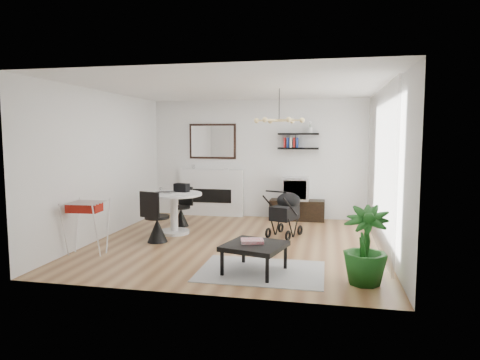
% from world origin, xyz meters
% --- Properties ---
extents(floor, '(5.00, 5.00, 0.00)m').
position_xyz_m(floor, '(0.00, 0.00, 0.00)').
color(floor, brown).
rests_on(floor, ground).
extents(ceiling, '(5.00, 5.00, 0.00)m').
position_xyz_m(ceiling, '(0.00, 0.00, 2.70)').
color(ceiling, white).
rests_on(ceiling, wall_back).
extents(wall_back, '(5.00, 0.00, 5.00)m').
position_xyz_m(wall_back, '(0.00, 2.50, 1.35)').
color(wall_back, white).
rests_on(wall_back, floor).
extents(wall_left, '(0.00, 5.00, 5.00)m').
position_xyz_m(wall_left, '(-2.50, 0.00, 1.35)').
color(wall_left, white).
rests_on(wall_left, floor).
extents(wall_right, '(0.00, 5.00, 5.00)m').
position_xyz_m(wall_right, '(2.50, 0.00, 1.35)').
color(wall_right, white).
rests_on(wall_right, floor).
extents(sheer_curtain, '(0.04, 3.60, 2.60)m').
position_xyz_m(sheer_curtain, '(2.40, 0.20, 1.35)').
color(sheer_curtain, white).
rests_on(sheer_curtain, wall_right).
extents(fireplace, '(1.50, 0.17, 2.16)m').
position_xyz_m(fireplace, '(-1.10, 2.42, 0.69)').
color(fireplace, white).
rests_on(fireplace, floor).
extents(shelf_lower, '(0.90, 0.25, 0.04)m').
position_xyz_m(shelf_lower, '(0.90, 2.37, 1.60)').
color(shelf_lower, black).
rests_on(shelf_lower, wall_back).
extents(shelf_upper, '(0.90, 0.25, 0.04)m').
position_xyz_m(shelf_upper, '(0.90, 2.37, 1.92)').
color(shelf_upper, black).
rests_on(shelf_upper, wall_back).
extents(pendant_lamp, '(0.90, 0.90, 0.10)m').
position_xyz_m(pendant_lamp, '(0.70, 0.30, 2.15)').
color(pendant_lamp, '#D9BC72').
rests_on(pendant_lamp, ceiling).
extents(tv_console, '(1.21, 0.42, 0.45)m').
position_xyz_m(tv_console, '(0.90, 2.28, 0.23)').
color(tv_console, black).
rests_on(tv_console, floor).
extents(crt_tv, '(0.58, 0.51, 0.51)m').
position_xyz_m(crt_tv, '(0.87, 2.28, 0.71)').
color(crt_tv, silver).
rests_on(crt_tv, tv_console).
extents(dining_table, '(1.08, 1.08, 0.79)m').
position_xyz_m(dining_table, '(-1.33, 0.47, 0.52)').
color(dining_table, white).
rests_on(dining_table, floor).
extents(laptop, '(0.43, 0.39, 0.03)m').
position_xyz_m(laptop, '(-1.47, 0.42, 0.80)').
color(laptop, black).
rests_on(laptop, dining_table).
extents(black_bag, '(0.31, 0.23, 0.17)m').
position_xyz_m(black_bag, '(-1.24, 0.67, 0.87)').
color(black_bag, black).
rests_on(black_bag, dining_table).
extents(newspaper, '(0.41, 0.36, 0.01)m').
position_xyz_m(newspaper, '(-1.14, 0.34, 0.79)').
color(newspaper, white).
rests_on(newspaper, dining_table).
extents(drinking_glass, '(0.05, 0.05, 0.09)m').
position_xyz_m(drinking_glass, '(-1.64, 0.60, 0.83)').
color(drinking_glass, white).
rests_on(drinking_glass, dining_table).
extents(chair_far, '(0.42, 0.43, 0.82)m').
position_xyz_m(chair_far, '(-1.42, 1.15, 0.26)').
color(chair_far, black).
rests_on(chair_far, floor).
extents(chair_near, '(0.47, 0.48, 0.92)m').
position_xyz_m(chair_near, '(-1.40, -0.23, 0.29)').
color(chair_near, black).
rests_on(chair_near, floor).
extents(drying_rack, '(0.60, 0.57, 0.85)m').
position_xyz_m(drying_rack, '(-2.18, -1.19, 0.45)').
color(drying_rack, white).
rests_on(drying_rack, floor).
extents(stroller, '(0.68, 0.83, 0.91)m').
position_xyz_m(stroller, '(0.79, 0.74, 0.39)').
color(stroller, black).
rests_on(stroller, floor).
extents(rug, '(1.73, 1.25, 0.01)m').
position_xyz_m(rug, '(0.67, -1.49, 0.01)').
color(rug, '#9F9F9F').
rests_on(rug, floor).
extents(coffee_table, '(0.94, 0.94, 0.40)m').
position_xyz_m(coffee_table, '(0.59, -1.55, 0.36)').
color(coffee_table, black).
rests_on(coffee_table, rug).
extents(magazines, '(0.36, 0.31, 0.04)m').
position_xyz_m(magazines, '(0.54, -1.49, 0.43)').
color(magazines, '#B92E41').
rests_on(magazines, coffee_table).
extents(potted_plant, '(0.66, 0.66, 1.00)m').
position_xyz_m(potted_plant, '(2.04, -1.71, 0.50)').
color(potted_plant, '#175217').
rests_on(potted_plant, floor).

